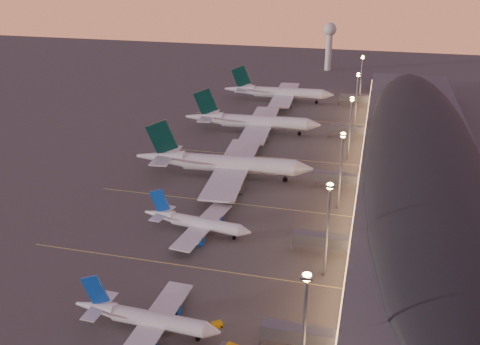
{
  "coord_description": "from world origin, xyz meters",
  "views": [
    {
      "loc": [
        44.44,
        -118.75,
        76.93
      ],
      "look_at": [
        2.0,
        45.0,
        7.0
      ],
      "focal_mm": 40.0,
      "sensor_mm": 36.0,
      "label": 1
    }
  ],
  "objects_px": {
    "airliner_narrow_south": "(146,319)",
    "baggage_tug_b": "(215,325)",
    "radar_tower": "(329,38)",
    "airliner_wide_near": "(223,164)",
    "airliner_wide_mid": "(252,122)",
    "airliner_narrow_north": "(197,223)",
    "airliner_wide_far": "(279,93)"
  },
  "relations": [
    {
      "from": "airliner_narrow_south",
      "to": "airliner_wide_near",
      "type": "height_order",
      "value": "airliner_wide_near"
    },
    {
      "from": "radar_tower",
      "to": "baggage_tug_b",
      "type": "relative_size",
      "value": 8.68
    },
    {
      "from": "airliner_narrow_north",
      "to": "baggage_tug_b",
      "type": "height_order",
      "value": "airliner_narrow_north"
    },
    {
      "from": "airliner_wide_near",
      "to": "airliner_wide_mid",
      "type": "distance_m",
      "value": 54.23
    },
    {
      "from": "airliner_narrow_south",
      "to": "radar_tower",
      "type": "height_order",
      "value": "radar_tower"
    },
    {
      "from": "airliner_wide_near",
      "to": "airliner_wide_mid",
      "type": "relative_size",
      "value": 1.05
    },
    {
      "from": "airliner_wide_near",
      "to": "radar_tower",
      "type": "height_order",
      "value": "radar_tower"
    },
    {
      "from": "airliner_narrow_south",
      "to": "baggage_tug_b",
      "type": "height_order",
      "value": "airliner_narrow_south"
    },
    {
      "from": "airliner_wide_mid",
      "to": "baggage_tug_b",
      "type": "distance_m",
      "value": 138.67
    },
    {
      "from": "airliner_wide_near",
      "to": "baggage_tug_b",
      "type": "height_order",
      "value": "airliner_wide_near"
    },
    {
      "from": "airliner_narrow_south",
      "to": "baggage_tug_b",
      "type": "relative_size",
      "value": 9.14
    },
    {
      "from": "airliner_wide_far",
      "to": "baggage_tug_b",
      "type": "bearing_deg",
      "value": -86.52
    },
    {
      "from": "radar_tower",
      "to": "airliner_wide_far",
      "type": "bearing_deg",
      "value": -100.67
    },
    {
      "from": "airliner_wide_near",
      "to": "airliner_wide_mid",
      "type": "height_order",
      "value": "airliner_wide_near"
    },
    {
      "from": "airliner_narrow_south",
      "to": "airliner_wide_near",
      "type": "relative_size",
      "value": 0.52
    },
    {
      "from": "airliner_narrow_south",
      "to": "airliner_wide_far",
      "type": "height_order",
      "value": "airliner_wide_far"
    },
    {
      "from": "airliner_wide_far",
      "to": "radar_tower",
      "type": "relative_size",
      "value": 1.87
    },
    {
      "from": "airliner_narrow_south",
      "to": "airliner_narrow_north",
      "type": "xyz_separation_m",
      "value": [
        -3.82,
        44.99,
        0.01
      ]
    },
    {
      "from": "airliner_wide_near",
      "to": "radar_tower",
      "type": "bearing_deg",
      "value": 80.97
    },
    {
      "from": "airliner_wide_near",
      "to": "radar_tower",
      "type": "distance_m",
      "value": 205.98
    },
    {
      "from": "radar_tower",
      "to": "airliner_narrow_north",
      "type": "bearing_deg",
      "value": -93.01
    },
    {
      "from": "airliner_wide_mid",
      "to": "airliner_narrow_south",
      "type": "bearing_deg",
      "value": -90.05
    },
    {
      "from": "airliner_wide_far",
      "to": "radar_tower",
      "type": "bearing_deg",
      "value": 76.21
    },
    {
      "from": "airliner_narrow_south",
      "to": "radar_tower",
      "type": "xyz_separation_m",
      "value": [
        9.18,
        291.74,
        18.7
      ]
    },
    {
      "from": "baggage_tug_b",
      "to": "airliner_narrow_south",
      "type": "bearing_deg",
      "value": 161.33
    },
    {
      "from": "airliner_narrow_north",
      "to": "airliner_wide_near",
      "type": "xyz_separation_m",
      "value": [
        -3.99,
        42.13,
        2.25
      ]
    },
    {
      "from": "airliner_wide_near",
      "to": "airliner_wide_far",
      "type": "relative_size",
      "value": 1.08
    },
    {
      "from": "airliner_wide_mid",
      "to": "radar_tower",
      "type": "bearing_deg",
      "value": 78.86
    },
    {
      "from": "airliner_narrow_north",
      "to": "radar_tower",
      "type": "height_order",
      "value": "radar_tower"
    },
    {
      "from": "baggage_tug_b",
      "to": "airliner_wide_far",
      "type": "bearing_deg",
      "value": 59.15
    },
    {
      "from": "radar_tower",
      "to": "baggage_tug_b",
      "type": "bearing_deg",
      "value": -89.03
    },
    {
      "from": "airliner_narrow_north",
      "to": "baggage_tug_b",
      "type": "distance_m",
      "value": 44.08
    }
  ]
}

